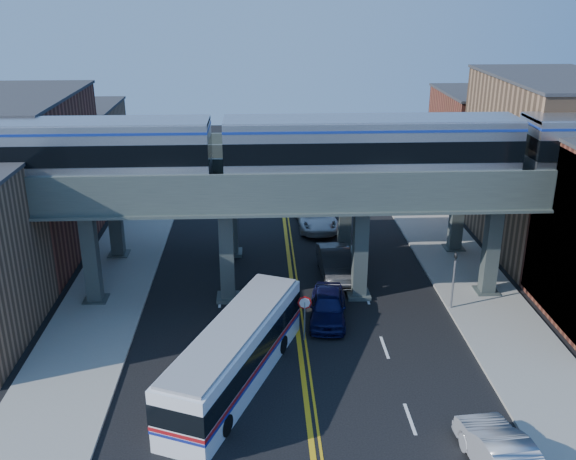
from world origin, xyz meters
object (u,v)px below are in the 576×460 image
object	(u,v)px
car_lane_a	(328,306)
car_parked_curb	(503,457)
stop_sign	(305,311)
car_lane_d	(314,214)
car_lane_c	(316,216)
transit_train	(370,147)
transit_bus	(235,355)
car_lane_b	(335,264)
traffic_signal	(454,275)

from	to	relation	value
car_lane_a	car_parked_curb	distance (m)	13.94
stop_sign	car_lane_d	bearing A→B (deg)	83.51
car_lane_c	car_lane_d	world-z (taller)	car_lane_c
transit_train	car_lane_d	xyz separation A→B (m)	(-2.00, 12.77, -8.55)
transit_bus	car_parked_curb	xyz separation A→B (m)	(10.54, -6.85, -0.63)
car_lane_b	transit_bus	bearing A→B (deg)	-119.53
transit_train	traffic_signal	bearing A→B (deg)	-22.30
car_lane_a	car_lane_c	xyz separation A→B (m)	(0.67, 15.12, 0.02)
transit_bus	car_lane_d	bearing A→B (deg)	7.86
car_parked_curb	car_lane_d	bearing A→B (deg)	-85.96
transit_train	transit_bus	bearing A→B (deg)	-130.87
transit_train	traffic_signal	xyz separation A→B (m)	(4.88, -2.00, -7.12)
car_parked_curb	car_lane_c	bearing A→B (deg)	-86.10
transit_bus	car_lane_c	xyz separation A→B (m)	(5.75, 21.09, -0.66)
stop_sign	car_lane_c	distance (m)	17.46
car_lane_a	car_parked_curb	size ratio (longest dim) A/B	0.92
traffic_signal	car_lane_c	size ratio (longest dim) A/B	0.65
transit_bus	car_lane_d	size ratio (longest dim) A/B	1.96
traffic_signal	car_parked_curb	distance (m)	13.85
car_lane_b	car_parked_curb	size ratio (longest dim) A/B	1.02
transit_train	car_lane_a	distance (m)	9.36
car_lane_d	car_parked_curb	distance (m)	28.84
transit_train	car_lane_d	world-z (taller)	transit_train
transit_bus	car_lane_b	size ratio (longest dim) A/B	2.10
transit_bus	transit_train	bearing A→B (deg)	-18.45
stop_sign	car_lane_c	bearing A→B (deg)	82.85
transit_bus	car_lane_b	world-z (taller)	transit_bus
traffic_signal	car_lane_b	xyz separation A→B (m)	(-6.29, 4.96, -1.38)
transit_bus	car_parked_curb	world-z (taller)	transit_bus
transit_bus	car_lane_c	bearing A→B (deg)	7.17
car_lane_b	car_parked_curb	bearing A→B (deg)	-78.59
traffic_signal	car_lane_b	size ratio (longest dim) A/B	0.73
stop_sign	car_lane_d	xyz separation A→B (m)	(2.02, 17.77, -0.89)
stop_sign	car_parked_curb	bearing A→B (deg)	-56.84
traffic_signal	car_parked_curb	world-z (taller)	traffic_signal
transit_bus	car_parked_curb	bearing A→B (deg)	-100.61
stop_sign	car_parked_curb	distance (m)	12.74
stop_sign	car_parked_curb	xyz separation A→B (m)	(6.95, -10.64, -0.85)
transit_bus	car_lane_b	xyz separation A→B (m)	(6.19, 11.75, -0.62)
traffic_signal	car_parked_curb	bearing A→B (deg)	-98.12
car_lane_c	car_parked_curb	xyz separation A→B (m)	(4.78, -27.94, 0.03)
car_lane_d	car_parked_curb	bearing A→B (deg)	-86.66
transit_train	car_lane_d	size ratio (longest dim) A/B	8.54
transit_train	car_lane_a	xyz separation A→B (m)	(-2.52, -2.82, -8.57)
car_lane_a	car_lane_b	xyz separation A→B (m)	(1.11, 5.77, 0.06)
stop_sign	transit_bus	distance (m)	5.22
traffic_signal	car_lane_d	size ratio (longest dim) A/B	0.68
car_lane_d	car_lane_c	bearing A→B (deg)	-78.87
transit_bus	car_lane_a	size ratio (longest dim) A/B	2.33
transit_train	car_lane_a	world-z (taller)	transit_train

